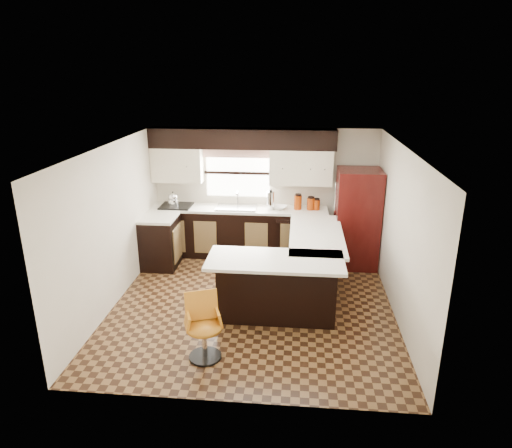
# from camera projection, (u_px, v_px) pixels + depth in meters

# --- Properties ---
(floor) EXTENTS (4.40, 4.40, 0.00)m
(floor) POSITION_uv_depth(u_px,v_px,m) (253.00, 303.00, 7.02)
(floor) COLOR #49301A
(floor) RESTS_ON ground
(ceiling) EXTENTS (4.40, 4.40, 0.00)m
(ceiling) POSITION_uv_depth(u_px,v_px,m) (253.00, 147.00, 6.24)
(ceiling) COLOR silver
(ceiling) RESTS_ON wall_back
(wall_back) EXTENTS (4.40, 0.00, 4.40)m
(wall_back) POSITION_uv_depth(u_px,v_px,m) (264.00, 191.00, 8.70)
(wall_back) COLOR beige
(wall_back) RESTS_ON floor
(wall_front) EXTENTS (4.40, 0.00, 4.40)m
(wall_front) POSITION_uv_depth(u_px,v_px,m) (231.00, 304.00, 4.56)
(wall_front) COLOR beige
(wall_front) RESTS_ON floor
(wall_left) EXTENTS (0.00, 4.40, 4.40)m
(wall_left) POSITION_uv_depth(u_px,v_px,m) (113.00, 225.00, 6.81)
(wall_left) COLOR beige
(wall_left) RESTS_ON floor
(wall_right) EXTENTS (0.00, 4.40, 4.40)m
(wall_right) POSITION_uv_depth(u_px,v_px,m) (401.00, 235.00, 6.44)
(wall_right) COLOR beige
(wall_right) RESTS_ON floor
(base_cab_back) EXTENTS (3.30, 0.60, 0.90)m
(base_cab_back) POSITION_uv_depth(u_px,v_px,m) (240.00, 233.00, 8.70)
(base_cab_back) COLOR black
(base_cab_back) RESTS_ON floor
(base_cab_left) EXTENTS (0.60, 0.70, 0.90)m
(base_cab_left) POSITION_uv_depth(u_px,v_px,m) (161.00, 243.00, 8.21)
(base_cab_left) COLOR black
(base_cab_left) RESTS_ON floor
(counter_back) EXTENTS (3.30, 0.60, 0.04)m
(counter_back) POSITION_uv_depth(u_px,v_px,m) (239.00, 209.00, 8.55)
(counter_back) COLOR silver
(counter_back) RESTS_ON base_cab_back
(counter_left) EXTENTS (0.60, 0.70, 0.04)m
(counter_left) POSITION_uv_depth(u_px,v_px,m) (159.00, 218.00, 8.05)
(counter_left) COLOR silver
(counter_left) RESTS_ON base_cab_left
(soffit) EXTENTS (3.40, 0.35, 0.36)m
(soffit) POSITION_uv_depth(u_px,v_px,m) (242.00, 139.00, 8.24)
(soffit) COLOR black
(soffit) RESTS_ON wall_back
(upper_cab_left) EXTENTS (0.94, 0.35, 0.64)m
(upper_cab_left) POSITION_uv_depth(u_px,v_px,m) (177.00, 165.00, 8.51)
(upper_cab_left) COLOR beige
(upper_cab_left) RESTS_ON wall_back
(upper_cab_right) EXTENTS (1.14, 0.35, 0.64)m
(upper_cab_right) POSITION_uv_depth(u_px,v_px,m) (301.00, 167.00, 8.30)
(upper_cab_right) COLOR beige
(upper_cab_right) RESTS_ON wall_back
(window_pane) EXTENTS (1.20, 0.02, 0.90)m
(window_pane) POSITION_uv_depth(u_px,v_px,m) (238.00, 173.00, 8.61)
(window_pane) COLOR white
(window_pane) RESTS_ON wall_back
(valance) EXTENTS (1.30, 0.06, 0.18)m
(valance) POSITION_uv_depth(u_px,v_px,m) (238.00, 153.00, 8.44)
(valance) COLOR #D19B93
(valance) RESTS_ON wall_back
(sink) EXTENTS (0.75, 0.45, 0.03)m
(sink) POSITION_uv_depth(u_px,v_px,m) (236.00, 207.00, 8.52)
(sink) COLOR #B2B2B7
(sink) RESTS_ON counter_back
(dishwasher) EXTENTS (0.58, 0.03, 0.78)m
(dishwasher) POSITION_uv_depth(u_px,v_px,m) (292.00, 241.00, 8.35)
(dishwasher) COLOR black
(dishwasher) RESTS_ON floor
(cooktop) EXTENTS (0.58, 0.50, 0.02)m
(cooktop) POSITION_uv_depth(u_px,v_px,m) (176.00, 206.00, 8.62)
(cooktop) COLOR black
(cooktop) RESTS_ON counter_back
(peninsula_long) EXTENTS (0.60, 1.95, 0.90)m
(peninsula_long) POSITION_uv_depth(u_px,v_px,m) (312.00, 262.00, 7.38)
(peninsula_long) COLOR black
(peninsula_long) RESTS_ON floor
(peninsula_return) EXTENTS (1.65, 0.60, 0.90)m
(peninsula_return) POSITION_uv_depth(u_px,v_px,m) (277.00, 288.00, 6.51)
(peninsula_return) COLOR black
(peninsula_return) RESTS_ON floor
(counter_pen_long) EXTENTS (0.84, 1.95, 0.04)m
(counter_pen_long) POSITION_uv_depth(u_px,v_px,m) (316.00, 235.00, 7.22)
(counter_pen_long) COLOR silver
(counter_pen_long) RESTS_ON peninsula_long
(counter_pen_return) EXTENTS (1.89, 0.84, 0.04)m
(counter_pen_return) POSITION_uv_depth(u_px,v_px,m) (275.00, 260.00, 6.27)
(counter_pen_return) COLOR silver
(counter_pen_return) RESTS_ON peninsula_return
(refrigerator) EXTENTS (0.76, 0.73, 1.77)m
(refrigerator) POSITION_uv_depth(u_px,v_px,m) (357.00, 219.00, 8.13)
(refrigerator) COLOR #390A09
(refrigerator) RESTS_ON floor
(bar_chair) EXTENTS (0.57, 0.57, 0.83)m
(bar_chair) POSITION_uv_depth(u_px,v_px,m) (204.00, 328.00, 5.57)
(bar_chair) COLOR orange
(bar_chair) RESTS_ON floor
(kettle) EXTENTS (0.19, 0.19, 0.26)m
(kettle) POSITION_uv_depth(u_px,v_px,m) (173.00, 198.00, 8.58)
(kettle) COLOR silver
(kettle) RESTS_ON cooktop
(percolator) EXTENTS (0.14, 0.14, 0.33)m
(percolator) POSITION_uv_depth(u_px,v_px,m) (271.00, 200.00, 8.43)
(percolator) COLOR silver
(percolator) RESTS_ON counter_back
(mixing_bowl) EXTENTS (0.31, 0.31, 0.06)m
(mixing_bowl) POSITION_uv_depth(u_px,v_px,m) (280.00, 207.00, 8.46)
(mixing_bowl) COLOR white
(mixing_bowl) RESTS_ON counter_back
(canister_large) EXTENTS (0.14, 0.14, 0.26)m
(canister_large) POSITION_uv_depth(u_px,v_px,m) (298.00, 202.00, 8.42)
(canister_large) COLOR #8E2F05
(canister_large) RESTS_ON counter_back
(canister_med) EXTENTS (0.14, 0.14, 0.22)m
(canister_med) POSITION_uv_depth(u_px,v_px,m) (311.00, 204.00, 8.40)
(canister_med) COLOR #8E2F05
(canister_med) RESTS_ON counter_back
(canister_small) EXTENTS (0.12, 0.12, 0.19)m
(canister_small) POSITION_uv_depth(u_px,v_px,m) (316.00, 205.00, 8.40)
(canister_small) COLOR #8E2F05
(canister_small) RESTS_ON counter_back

